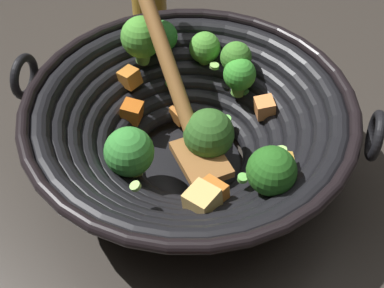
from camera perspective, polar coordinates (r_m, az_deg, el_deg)
ground_plane at (r=0.62m, az=-0.26°, el=-2.57°), size 4.00×4.00×0.00m
wok at (r=0.57m, az=-0.28°, el=2.28°), size 0.37×0.39×0.22m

